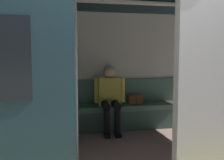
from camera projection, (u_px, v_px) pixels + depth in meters
The scene contains 6 objects.
train_car at pixel (100, 46), 3.73m from camera, with size 6.40×2.57×2.26m.
bench_seat at pixel (95, 112), 4.76m from camera, with size 2.86×0.44×0.45m.
person_seated at pixel (110, 94), 4.73m from camera, with size 0.55×0.70×1.17m.
handbag at pixel (135, 99), 4.96m from camera, with size 0.26×0.15×0.17m.
book at pixel (86, 105), 4.80m from camera, with size 0.15×0.22×0.03m, color #33723F.
grab_pole_door at pixel (76, 81), 3.11m from camera, with size 0.04×0.04×2.12m, color silver.
Camera 1 is at (0.73, 2.58, 1.36)m, focal length 42.93 mm.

